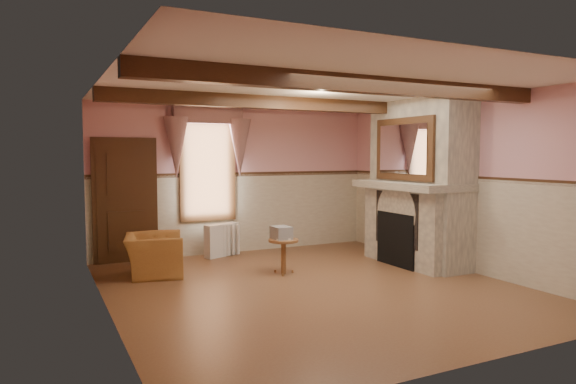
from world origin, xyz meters
name	(u,v)px	position (x,y,z in m)	size (l,w,h in m)	color
floor	(313,287)	(0.00, 0.00, 0.00)	(5.50, 6.00, 0.01)	brown
ceiling	(313,88)	(0.00, 0.00, 2.80)	(5.50, 6.00, 0.01)	silver
wall_back	(237,180)	(0.00, 3.00, 1.40)	(5.50, 0.02, 2.80)	pink
wall_front	(479,209)	(0.00, -3.00, 1.40)	(5.50, 0.02, 2.80)	pink
wall_left	(107,196)	(-2.75, 0.00, 1.40)	(0.02, 6.00, 2.80)	pink
wall_right	(460,184)	(2.75, 0.00, 1.40)	(0.02, 6.00, 2.80)	pink
wainscot	(313,235)	(0.00, 0.00, 0.75)	(5.50, 6.00, 1.50)	beige
chair_rail	(313,182)	(0.00, 0.00, 1.50)	(5.50, 6.00, 0.08)	black
firebox	(399,239)	(2.00, 0.60, 0.45)	(0.20, 0.95, 0.90)	black
armchair	(154,255)	(-1.87, 1.74, 0.32)	(0.98, 0.86, 0.64)	#9E662D
side_table	(283,256)	(-0.02, 0.92, 0.28)	(0.47, 0.47, 0.55)	brown
book_stack	(281,233)	(-0.04, 0.96, 0.65)	(0.26, 0.32, 0.20)	#B7AD8C
radiator	(222,240)	(-0.43, 2.70, 0.30)	(0.70, 0.18, 0.60)	white
bowl	(409,179)	(2.24, 0.66, 1.47)	(0.37, 0.37, 0.09)	brown
mantel_clock	(387,174)	(2.24, 1.29, 1.52)	(0.14, 0.24, 0.20)	black
oil_lamp	(392,172)	(2.24, 1.15, 1.56)	(0.11, 0.11, 0.28)	gold
candle_red	(439,179)	(2.24, -0.05, 1.50)	(0.06, 0.06, 0.16)	maroon
jar_yellow	(425,179)	(2.24, 0.27, 1.48)	(0.06, 0.06, 0.12)	gold
fireplace	(420,183)	(2.42, 0.60, 1.40)	(0.85, 2.00, 2.80)	gray
mantel	(411,185)	(2.24, 0.60, 1.36)	(1.05, 2.05, 0.12)	gray
overmantel_mirror	(403,149)	(2.06, 0.60, 1.97)	(0.06, 1.44, 1.04)	silver
door	(125,202)	(-2.10, 2.94, 1.05)	(1.10, 0.10, 2.10)	black
window	(208,167)	(-0.60, 2.97, 1.65)	(1.06, 0.08, 2.02)	white
window_drapes	(209,134)	(-0.60, 2.88, 2.25)	(1.30, 0.14, 1.40)	gray
ceiling_beam_front	(363,84)	(0.00, -1.20, 2.70)	(5.50, 0.18, 0.20)	black
ceiling_beam_back	(277,103)	(0.00, 1.20, 2.70)	(5.50, 0.18, 0.20)	black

